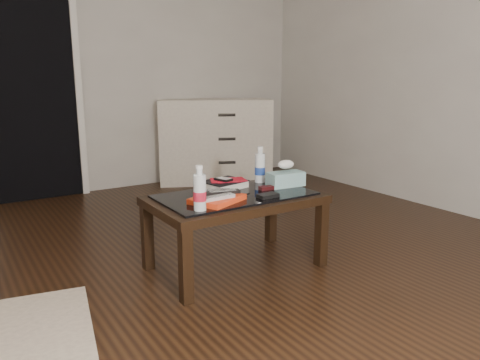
{
  "coord_description": "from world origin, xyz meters",
  "views": [
    {
      "loc": [
        -1.13,
        -2.2,
        1.15
      ],
      "look_at": [
        0.31,
        0.05,
        0.55
      ],
      "focal_mm": 35.0,
      "sensor_mm": 36.0,
      "label": 1
    }
  ],
  "objects_px": {
    "coffee_table": "(235,204)",
    "dresser": "(215,141)",
    "tissue_box": "(285,179)",
    "textbook": "(224,184)",
    "water_bottle_left": "(200,188)",
    "water_bottle_right": "(260,164)"
  },
  "relations": [
    {
      "from": "textbook",
      "to": "water_bottle_right",
      "type": "bearing_deg",
      "value": -8.57
    },
    {
      "from": "tissue_box",
      "to": "water_bottle_left",
      "type": "bearing_deg",
      "value": -159.81
    },
    {
      "from": "textbook",
      "to": "coffee_table",
      "type": "bearing_deg",
      "value": -110.45
    },
    {
      "from": "dresser",
      "to": "tissue_box",
      "type": "distance_m",
      "value": 2.27
    },
    {
      "from": "dresser",
      "to": "water_bottle_left",
      "type": "height_order",
      "value": "dresser"
    },
    {
      "from": "coffee_table",
      "to": "dresser",
      "type": "xyz_separation_m",
      "value": [
        1.09,
        2.16,
        0.05
      ]
    },
    {
      "from": "dresser",
      "to": "water_bottle_right",
      "type": "relative_size",
      "value": 5.46
    },
    {
      "from": "coffee_table",
      "to": "water_bottle_right",
      "type": "relative_size",
      "value": 4.2
    },
    {
      "from": "dresser",
      "to": "water_bottle_left",
      "type": "bearing_deg",
      "value": -97.08
    },
    {
      "from": "coffee_table",
      "to": "water_bottle_left",
      "type": "distance_m",
      "value": 0.43
    },
    {
      "from": "textbook",
      "to": "water_bottle_left",
      "type": "bearing_deg",
      "value": -146.93
    },
    {
      "from": "textbook",
      "to": "water_bottle_right",
      "type": "distance_m",
      "value": 0.3
    },
    {
      "from": "textbook",
      "to": "tissue_box",
      "type": "distance_m",
      "value": 0.39
    },
    {
      "from": "textbook",
      "to": "tissue_box",
      "type": "height_order",
      "value": "tissue_box"
    },
    {
      "from": "coffee_table",
      "to": "water_bottle_right",
      "type": "bearing_deg",
      "value": 30.73
    },
    {
      "from": "coffee_table",
      "to": "water_bottle_right",
      "type": "xyz_separation_m",
      "value": [
        0.31,
        0.18,
        0.18
      ]
    },
    {
      "from": "water_bottle_left",
      "to": "water_bottle_right",
      "type": "xyz_separation_m",
      "value": [
        0.64,
        0.37,
        0.0
      ]
    },
    {
      "from": "water_bottle_left",
      "to": "tissue_box",
      "type": "bearing_deg",
      "value": 14.83
    },
    {
      "from": "water_bottle_left",
      "to": "tissue_box",
      "type": "xyz_separation_m",
      "value": [
        0.71,
        0.19,
        -0.07
      ]
    },
    {
      "from": "coffee_table",
      "to": "textbook",
      "type": "height_order",
      "value": "textbook"
    },
    {
      "from": "dresser",
      "to": "textbook",
      "type": "distance_m",
      "value": 2.25
    },
    {
      "from": "water_bottle_right",
      "to": "coffee_table",
      "type": "bearing_deg",
      "value": -149.27
    }
  ]
}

